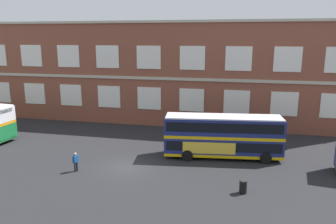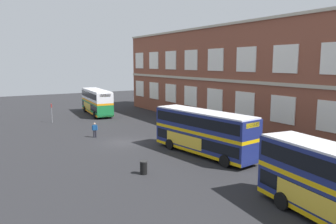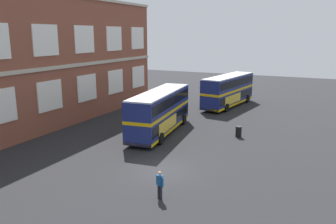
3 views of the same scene
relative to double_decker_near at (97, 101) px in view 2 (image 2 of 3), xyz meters
The scene contains 7 objects.
ground_plane 20.40m from the double_decker_near, ahead, with size 120.00×120.00×0.00m, color #232326.
brick_terminal_building 23.40m from the double_decker_near, 36.73° to the left, with size 49.29×8.19×13.27m.
double_decker_near is the anchor object (origin of this frame).
double_decker_middle 28.35m from the double_decker_near, ahead, with size 11.23×3.90×4.07m.
waiting_passenger 17.38m from the double_decker_near, 20.20° to the right, with size 0.39×0.61×1.70m.
bus_stand_flag 8.98m from the double_decker_near, 63.57° to the right, with size 0.44×0.10×2.70m.
station_litter_bin 31.15m from the double_decker_near, 13.01° to the right, with size 0.60×0.60×1.03m.
Camera 2 is at (31.79, -13.86, 8.46)m, focal length 35.23 mm.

